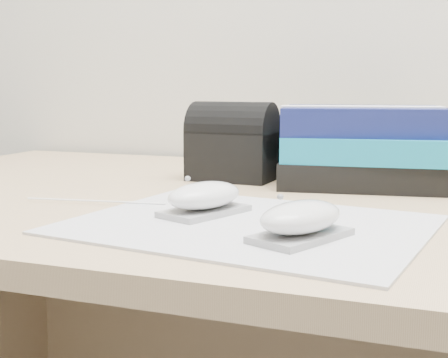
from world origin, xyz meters
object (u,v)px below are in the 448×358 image
(book_stack, at_px, (364,146))
(pouch, at_px, (233,142))
(mouse_rear, at_px, (204,198))
(mouse_front, at_px, (301,220))
(desk, at_px, (337,343))

(book_stack, bearing_deg, pouch, -173.30)
(mouse_rear, bearing_deg, mouse_front, -30.04)
(desk, relative_size, mouse_rear, 12.98)
(mouse_front, height_order, book_stack, book_stack)
(desk, xyz_separation_m, book_stack, (0.02, 0.09, 0.30))
(desk, xyz_separation_m, mouse_rear, (-0.13, -0.23, 0.26))
(pouch, bearing_deg, mouse_rear, -77.01)
(desk, bearing_deg, pouch, 161.10)
(mouse_rear, relative_size, mouse_front, 1.00)
(mouse_rear, xyz_separation_m, pouch, (-0.07, 0.29, 0.04))
(mouse_rear, relative_size, pouch, 0.87)
(mouse_front, distance_m, book_stack, 0.40)
(mouse_rear, distance_m, book_stack, 0.35)
(mouse_rear, xyz_separation_m, book_stack, (0.14, 0.32, 0.04))
(desk, bearing_deg, book_stack, 78.71)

